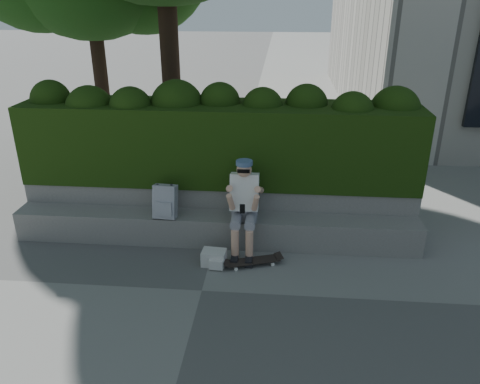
# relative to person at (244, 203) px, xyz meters

# --- Properties ---
(ground) EXTENTS (80.00, 80.00, 0.00)m
(ground) POSITION_rel_person_xyz_m (-0.45, -1.07, -0.75)
(ground) COLOR slate
(ground) RESTS_ON ground
(bench_ledge) EXTENTS (6.00, 0.45, 0.45)m
(bench_ledge) POSITION_rel_person_xyz_m (-0.45, 0.18, -0.53)
(bench_ledge) COLOR gray
(bench_ledge) RESTS_ON ground
(planter_wall) EXTENTS (6.00, 0.50, 0.75)m
(planter_wall) POSITION_rel_person_xyz_m (-0.45, 0.66, -0.38)
(planter_wall) COLOR gray
(planter_wall) RESTS_ON ground
(hedge) EXTENTS (6.00, 1.00, 1.20)m
(hedge) POSITION_rel_person_xyz_m (-0.45, 0.88, 0.60)
(hedge) COLOR black
(hedge) RESTS_ON planter_wall
(person) EXTENTS (0.40, 0.76, 1.38)m
(person) POSITION_rel_person_xyz_m (0.00, 0.00, 0.00)
(person) COLOR gray
(person) RESTS_ON ground
(skateboard) EXTENTS (0.77, 0.41, 0.08)m
(skateboard) POSITION_rel_person_xyz_m (0.16, -0.41, -0.69)
(skateboard) COLOR black
(skateboard) RESTS_ON ground
(backpack_plaid) EXTENTS (0.35, 0.21, 0.49)m
(backpack_plaid) POSITION_rel_person_xyz_m (-1.15, 0.08, -0.06)
(backpack_plaid) COLOR silver
(backpack_plaid) RESTS_ON bench_ledge
(backpack_ground) EXTENTS (0.34, 0.25, 0.21)m
(backpack_ground) POSITION_rel_person_xyz_m (-0.38, -0.44, -0.65)
(backpack_ground) COLOR silver
(backpack_ground) RESTS_ON ground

